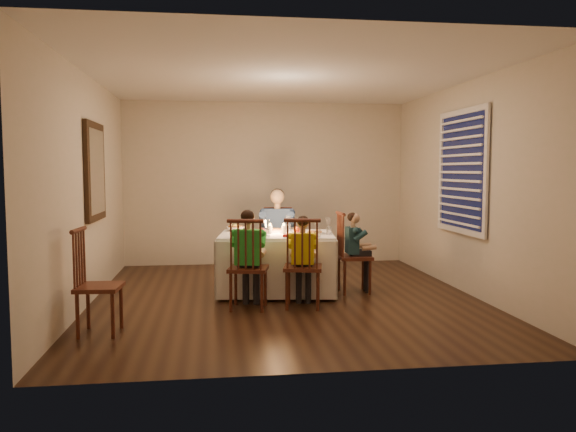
{
  "coord_description": "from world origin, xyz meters",
  "views": [
    {
      "loc": [
        -0.84,
        -6.53,
        1.52
      ],
      "look_at": [
        0.05,
        0.15,
        0.97
      ],
      "focal_mm": 35.0,
      "sensor_mm": 36.0,
      "label": 1
    }
  ],
  "objects": [
    {
      "name": "chair_near_right",
      "position": [
        0.13,
        -0.48,
        0.0
      ],
      "size": [
        0.48,
        0.47,
        1.01
      ],
      "primitive_type": null,
      "rotation": [
        0.0,
        0.0,
        2.94
      ],
      "color": "#3C1C10",
      "rests_on": "ground"
    },
    {
      "name": "dining_table",
      "position": [
        -0.08,
        0.28,
        0.53
      ],
      "size": [
        1.53,
        1.19,
        0.71
      ],
      "rotation": [
        0.0,
        0.0,
        -0.12
      ],
      "color": "white",
      "rests_on": "ground"
    },
    {
      "name": "chair_extra",
      "position": [
        -1.9,
        -1.23,
        0.0
      ],
      "size": [
        0.42,
        0.43,
        0.99
      ],
      "primitive_type": null,
      "rotation": [
        0.0,
        0.0,
        1.5
      ],
      "color": "#3C1C10",
      "rests_on": "ground"
    },
    {
      "name": "wall_mirror",
      "position": [
        -2.22,
        0.3,
        1.5
      ],
      "size": [
        0.06,
        0.95,
        1.15
      ],
      "color": "black",
      "rests_on": "wall_left"
    },
    {
      "name": "chair_end",
      "position": [
        0.88,
        0.19,
        0.0
      ],
      "size": [
        0.4,
        0.42,
        1.01
      ],
      "primitive_type": null,
      "rotation": [
        0.0,
        0.0,
        1.56
      ],
      "color": "#3C1C10",
      "rests_on": "ground"
    },
    {
      "name": "child_green",
      "position": [
        -0.47,
        -0.48,
        0.0
      ],
      "size": [
        0.43,
        0.4,
        1.09
      ],
      "primitive_type": null,
      "rotation": [
        0.0,
        0.0,
        2.93
      ],
      "color": "green",
      "rests_on": "ground"
    },
    {
      "name": "wall_right",
      "position": [
        2.25,
        0.0,
        1.3
      ],
      "size": [
        0.02,
        5.0,
        2.6
      ],
      "primitive_type": "cube",
      "color": "beige",
      "rests_on": "ground"
    },
    {
      "name": "window_blinds",
      "position": [
        2.21,
        0.1,
        1.5
      ],
      "size": [
        0.07,
        1.34,
        1.54
      ],
      "color": "black",
      "rests_on": "wall_right"
    },
    {
      "name": "squash",
      "position": [
        -0.58,
        0.64,
        0.78
      ],
      "size": [
        0.09,
        0.09,
        0.09
      ],
      "primitive_type": "sphere",
      "color": "#FFEB43",
      "rests_on": "dining_table"
    },
    {
      "name": "setting_green",
      "position": [
        -0.39,
        -0.01,
        0.75
      ],
      "size": [
        0.29,
        0.29,
        0.02
      ],
      "primitive_type": "cylinder",
      "rotation": [
        0.0,
        0.0,
        -0.12
      ],
      "color": "white",
      "rests_on": "dining_table"
    },
    {
      "name": "wall_left",
      "position": [
        -2.25,
        0.0,
        1.3
      ],
      "size": [
        0.02,
        5.0,
        2.6
      ],
      "primitive_type": "cube",
      "color": "beige",
      "rests_on": "ground"
    },
    {
      "name": "setting_yellow",
      "position": [
        0.2,
        -0.08,
        0.75
      ],
      "size": [
        0.29,
        0.29,
        0.02
      ],
      "primitive_type": "cylinder",
      "rotation": [
        0.0,
        0.0,
        -0.12
      ],
      "color": "white",
      "rests_on": "dining_table"
    },
    {
      "name": "ceiling",
      "position": [
        0.0,
        0.0,
        2.6
      ],
      "size": [
        5.0,
        5.0,
        0.0
      ],
      "primitive_type": "plane",
      "color": "white",
      "rests_on": "wall_back"
    },
    {
      "name": "setting_adult",
      "position": [
        -0.07,
        0.55,
        0.75
      ],
      "size": [
        0.29,
        0.29,
        0.02
      ],
      "primitive_type": "cylinder",
      "rotation": [
        0.0,
        0.0,
        -0.12
      ],
      "color": "white",
      "rests_on": "dining_table"
    },
    {
      "name": "adult",
      "position": [
        0.02,
        1.01,
        0.0
      ],
      "size": [
        0.53,
        0.5,
        1.26
      ],
      "primitive_type": null,
      "rotation": [
        0.0,
        0.0,
        -0.16
      ],
      "color": "navy",
      "rests_on": "ground"
    },
    {
      "name": "wall_back",
      "position": [
        0.0,
        2.5,
        1.3
      ],
      "size": [
        4.5,
        0.02,
        2.6
      ],
      "primitive_type": "cube",
      "color": "beige",
      "rests_on": "ground"
    },
    {
      "name": "serving_bowl",
      "position": [
        -0.57,
        0.64,
        0.77
      ],
      "size": [
        0.23,
        0.23,
        0.06
      ],
      "primitive_type": "imported",
      "rotation": [
        0.0,
        0.0,
        0.0
      ],
      "color": "white",
      "rests_on": "dining_table"
    },
    {
      "name": "chair_near_left",
      "position": [
        -0.47,
        -0.48,
        0.0
      ],
      "size": [
        0.49,
        0.47,
        1.01
      ],
      "primitive_type": null,
      "rotation": [
        0.0,
        0.0,
        2.93
      ],
      "color": "#3C1C10",
      "rests_on": "ground"
    },
    {
      "name": "candle_left",
      "position": [
        -0.16,
        0.29,
        0.79
      ],
      "size": [
        0.06,
        0.06,
        0.1
      ],
      "primitive_type": "cylinder",
      "color": "silver",
      "rests_on": "dining_table"
    },
    {
      "name": "child_teal",
      "position": [
        0.88,
        0.19,
        0.0
      ],
      "size": [
        0.29,
        0.31,
        1.0
      ],
      "primitive_type": null,
      "rotation": [
        0.0,
        0.0,
        1.56
      ],
      "color": "#18343C",
      "rests_on": "ground"
    },
    {
      "name": "orange_fruit",
      "position": [
        0.18,
        0.3,
        0.78
      ],
      "size": [
        0.08,
        0.08,
        0.08
      ],
      "primitive_type": "sphere",
      "color": "#FF5815",
      "rests_on": "dining_table"
    },
    {
      "name": "ground",
      "position": [
        0.0,
        0.0,
        0.0
      ],
      "size": [
        5.0,
        5.0,
        0.0
      ],
      "primitive_type": "plane",
      "color": "black",
      "rests_on": "ground"
    },
    {
      "name": "child_yellow",
      "position": [
        0.13,
        -0.48,
        0.0
      ],
      "size": [
        0.38,
        0.36,
        1.02
      ],
      "primitive_type": null,
      "rotation": [
        0.0,
        0.0,
        2.94
      ],
      "color": "yellow",
      "rests_on": "ground"
    },
    {
      "name": "chair_adult",
      "position": [
        0.02,
        1.01,
        0.0
      ],
      "size": [
        0.47,
        0.45,
        1.01
      ],
      "primitive_type": null,
      "rotation": [
        0.0,
        0.0,
        -0.16
      ],
      "color": "#3C1C10",
      "rests_on": "ground"
    },
    {
      "name": "candle_right",
      "position": [
        0.01,
        0.27,
        0.79
      ],
      "size": [
        0.06,
        0.06,
        0.1
      ],
      "primitive_type": "cylinder",
      "color": "silver",
      "rests_on": "dining_table"
    },
    {
      "name": "setting_teal",
      "position": [
        0.38,
        0.2,
        0.75
      ],
      "size": [
        0.29,
        0.29,
        0.02
      ],
      "primitive_type": "cylinder",
      "rotation": [
        0.0,
        0.0,
        -0.12
      ],
      "color": "white",
      "rests_on": "dining_table"
    }
  ]
}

